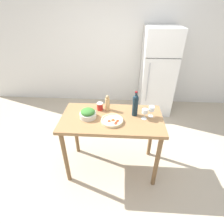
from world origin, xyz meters
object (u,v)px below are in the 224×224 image
at_px(wine_glass_near, 145,112).
at_px(salad_bowl, 88,114).
at_px(wine_bottle, 135,105).
at_px(wine_glass_far, 152,109).
at_px(refrigerator, 157,72).
at_px(pepper_mill, 107,103).
at_px(salt_canister, 100,106).
at_px(homemade_pizza, 112,121).

distance_m(wine_glass_near, salad_bowl, 0.70).
bearing_deg(wine_bottle, wine_glass_far, -4.66).
relative_size(refrigerator, pepper_mill, 8.23).
xyz_separation_m(pepper_mill, salad_bowl, (-0.23, -0.20, -0.05)).
distance_m(wine_glass_near, wine_glass_far, 0.11).
xyz_separation_m(refrigerator, pepper_mill, (-0.90, -1.55, 0.12)).
height_order(refrigerator, pepper_mill, refrigerator).
bearing_deg(wine_bottle, salad_bowl, -171.31).
relative_size(refrigerator, wine_glass_near, 12.41).
xyz_separation_m(wine_glass_far, pepper_mill, (-0.56, 0.13, -0.00)).
height_order(wine_glass_far, salt_canister, wine_glass_far).
bearing_deg(pepper_mill, wine_glass_far, -12.79).
height_order(wine_glass_far, salad_bowl, wine_glass_far).
xyz_separation_m(refrigerator, wine_bottle, (-0.55, -1.66, 0.17)).
xyz_separation_m(refrigerator, homemade_pizza, (-0.83, -1.83, 0.03)).
bearing_deg(pepper_mill, salt_canister, -173.16).
relative_size(wine_bottle, salad_bowl, 1.60).
relative_size(wine_bottle, wine_glass_far, 2.37).
height_order(refrigerator, wine_glass_near, refrigerator).
bearing_deg(refrigerator, homemade_pizza, -114.33).
height_order(salad_bowl, salt_canister, salad_bowl).
bearing_deg(refrigerator, wine_glass_far, -101.70).
bearing_deg(salad_bowl, homemade_pizza, -14.63).
relative_size(refrigerator, homemade_pizza, 6.44).
height_order(wine_glass_near, salt_canister, wine_glass_near).
distance_m(wine_bottle, salt_canister, 0.48).
bearing_deg(salad_bowl, pepper_mill, 41.20).
height_order(salad_bowl, homemade_pizza, salad_bowl).
height_order(wine_glass_near, pepper_mill, pepper_mill).
bearing_deg(wine_bottle, homemade_pizza, -148.52).
height_order(wine_bottle, pepper_mill, wine_bottle).
bearing_deg(wine_bottle, pepper_mill, 162.77).
height_order(wine_glass_near, salad_bowl, wine_glass_near).
distance_m(wine_glass_far, salad_bowl, 0.79).
bearing_deg(wine_glass_near, refrigerator, 75.93).
height_order(wine_bottle, wine_glass_far, wine_bottle).
xyz_separation_m(wine_bottle, pepper_mill, (-0.36, 0.11, -0.05)).
relative_size(salad_bowl, salt_canister, 2.01).
xyz_separation_m(refrigerator, wine_glass_far, (-0.35, -1.67, 0.12)).
bearing_deg(homemade_pizza, salt_canister, 123.86).
height_order(refrigerator, wine_glass_far, refrigerator).
xyz_separation_m(refrigerator, salt_canister, (-1.01, -1.56, 0.07)).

